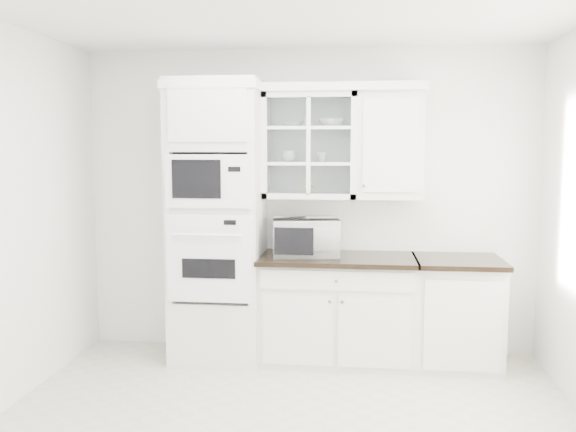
# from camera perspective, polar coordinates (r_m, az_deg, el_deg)

# --- Properties ---
(room_shell) EXTENTS (4.00, 3.50, 2.70)m
(room_shell) POSITION_cam_1_polar(r_m,az_deg,el_deg) (4.13, 0.41, 5.64)
(room_shell) COLOR white
(room_shell) RESTS_ON ground
(oven_column) EXTENTS (0.76, 0.68, 2.40)m
(oven_column) POSITION_cam_1_polar(r_m,az_deg,el_deg) (5.26, -6.59, -0.55)
(oven_column) COLOR silver
(oven_column) RESTS_ON ground
(base_cabinet_run) EXTENTS (1.32, 0.67, 0.92)m
(base_cabinet_run) POSITION_cam_1_polar(r_m,az_deg,el_deg) (5.30, 4.62, -8.59)
(base_cabinet_run) COLOR silver
(base_cabinet_run) RESTS_ON ground
(extra_base_cabinet) EXTENTS (0.72, 0.67, 0.92)m
(extra_base_cabinet) POSITION_cam_1_polar(r_m,az_deg,el_deg) (5.37, 15.47, -8.62)
(extra_base_cabinet) COLOR silver
(extra_base_cabinet) RESTS_ON ground
(upper_cabinet_glass) EXTENTS (0.80, 0.33, 0.90)m
(upper_cabinet_glass) POSITION_cam_1_polar(r_m,az_deg,el_deg) (5.27, 2.07, 6.59)
(upper_cabinet_glass) COLOR silver
(upper_cabinet_glass) RESTS_ON room_shell
(upper_cabinet_solid) EXTENTS (0.55, 0.33, 0.90)m
(upper_cabinet_solid) POSITION_cam_1_polar(r_m,az_deg,el_deg) (5.26, 9.47, 6.50)
(upper_cabinet_solid) COLOR silver
(upper_cabinet_solid) RESTS_ON room_shell
(crown_molding) EXTENTS (2.14, 0.38, 0.07)m
(crown_molding) POSITION_cam_1_polar(r_m,az_deg,el_deg) (5.28, 0.91, 11.86)
(crown_molding) COLOR white
(crown_molding) RESTS_ON room_shell
(countertop_microwave) EXTENTS (0.61, 0.53, 0.32)m
(countertop_microwave) POSITION_cam_1_polar(r_m,az_deg,el_deg) (5.18, 1.67, -1.96)
(countertop_microwave) COLOR white
(countertop_microwave) RESTS_ON base_cabinet_run
(bowl_a) EXTENTS (0.19, 0.19, 0.05)m
(bowl_a) POSITION_cam_1_polar(r_m,az_deg,el_deg) (5.29, 0.45, 8.57)
(bowl_a) COLOR white
(bowl_a) RESTS_ON upper_cabinet_glass
(bowl_b) EXTENTS (0.25, 0.25, 0.07)m
(bowl_b) POSITION_cam_1_polar(r_m,az_deg,el_deg) (5.25, 4.12, 8.69)
(bowl_b) COLOR white
(bowl_b) RESTS_ON upper_cabinet_glass
(cup_a) EXTENTS (0.15, 0.15, 0.10)m
(cup_a) POSITION_cam_1_polar(r_m,az_deg,el_deg) (5.27, 0.05, 5.61)
(cup_a) COLOR white
(cup_a) RESTS_ON upper_cabinet_glass
(cup_b) EXTENTS (0.11, 0.11, 0.09)m
(cup_b) POSITION_cam_1_polar(r_m,az_deg,el_deg) (5.25, 3.19, 5.53)
(cup_b) COLOR white
(cup_b) RESTS_ON upper_cabinet_glass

